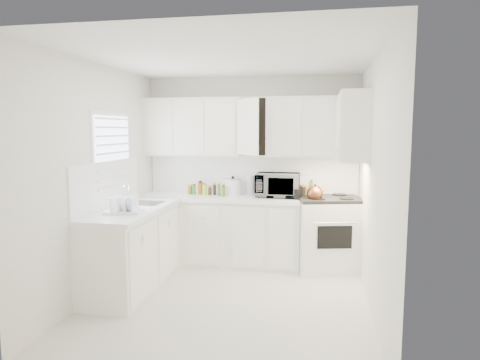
% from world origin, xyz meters
% --- Properties ---
extents(floor, '(3.20, 3.20, 0.00)m').
position_xyz_m(floor, '(0.00, 0.00, 0.00)').
color(floor, silver).
rests_on(floor, ground).
extents(ceiling, '(3.20, 3.20, 0.00)m').
position_xyz_m(ceiling, '(0.00, 0.00, 2.60)').
color(ceiling, white).
rests_on(ceiling, ground).
extents(wall_back, '(3.00, 0.00, 3.00)m').
position_xyz_m(wall_back, '(0.00, 1.60, 1.30)').
color(wall_back, white).
rests_on(wall_back, ground).
extents(wall_front, '(3.00, 0.00, 3.00)m').
position_xyz_m(wall_front, '(0.00, -1.60, 1.30)').
color(wall_front, white).
rests_on(wall_front, ground).
extents(wall_left, '(0.00, 3.20, 3.20)m').
position_xyz_m(wall_left, '(-1.50, 0.00, 1.30)').
color(wall_left, white).
rests_on(wall_left, ground).
extents(wall_right, '(0.00, 3.20, 3.20)m').
position_xyz_m(wall_right, '(1.50, 0.00, 1.30)').
color(wall_right, white).
rests_on(wall_right, ground).
extents(window_blinds, '(0.06, 0.96, 1.06)m').
position_xyz_m(window_blinds, '(-1.48, 0.35, 1.55)').
color(window_blinds, white).
rests_on(window_blinds, wall_left).
extents(lower_cabinets_back, '(2.22, 0.60, 0.90)m').
position_xyz_m(lower_cabinets_back, '(-0.39, 1.30, 0.45)').
color(lower_cabinets_back, white).
rests_on(lower_cabinets_back, floor).
extents(lower_cabinets_left, '(0.60, 1.60, 0.90)m').
position_xyz_m(lower_cabinets_left, '(-1.20, 0.20, 0.45)').
color(lower_cabinets_left, white).
rests_on(lower_cabinets_left, floor).
extents(countertop_back, '(2.24, 0.64, 0.05)m').
position_xyz_m(countertop_back, '(-0.39, 1.29, 0.93)').
color(countertop_back, white).
rests_on(countertop_back, lower_cabinets_back).
extents(countertop_left, '(0.64, 1.62, 0.05)m').
position_xyz_m(countertop_left, '(-1.19, 0.20, 0.93)').
color(countertop_left, white).
rests_on(countertop_left, lower_cabinets_left).
extents(backsplash_back, '(2.98, 0.02, 0.55)m').
position_xyz_m(backsplash_back, '(0.00, 1.59, 1.23)').
color(backsplash_back, white).
rests_on(backsplash_back, wall_back).
extents(backsplash_left, '(0.02, 1.60, 0.55)m').
position_xyz_m(backsplash_left, '(-1.49, 0.20, 1.23)').
color(backsplash_left, white).
rests_on(backsplash_left, wall_left).
extents(upper_cabinets_back, '(3.00, 0.33, 0.80)m').
position_xyz_m(upper_cabinets_back, '(0.00, 1.44, 1.50)').
color(upper_cabinets_back, white).
rests_on(upper_cabinets_back, wall_back).
extents(upper_cabinets_right, '(0.33, 0.90, 0.80)m').
position_xyz_m(upper_cabinets_right, '(1.33, 0.82, 1.50)').
color(upper_cabinets_right, white).
rests_on(upper_cabinets_right, wall_right).
extents(sink, '(0.42, 0.38, 0.30)m').
position_xyz_m(sink, '(-1.19, 0.55, 1.07)').
color(sink, gray).
rests_on(sink, countertop_left).
extents(stove, '(0.94, 0.83, 1.25)m').
position_xyz_m(stove, '(1.09, 1.28, 0.63)').
color(stove, white).
rests_on(stove, floor).
extents(tea_kettle, '(0.29, 0.26, 0.24)m').
position_xyz_m(tea_kettle, '(0.91, 1.12, 1.06)').
color(tea_kettle, '#9D4A2B').
rests_on(tea_kettle, stove).
extents(frying_pan, '(0.30, 0.45, 0.04)m').
position_xyz_m(frying_pan, '(1.27, 1.44, 0.96)').
color(frying_pan, black).
rests_on(frying_pan, stove).
extents(microwave, '(0.59, 0.34, 0.39)m').
position_xyz_m(microwave, '(0.40, 1.35, 1.15)').
color(microwave, gray).
rests_on(microwave, countertop_back).
extents(rice_cooker, '(0.33, 0.33, 0.26)m').
position_xyz_m(rice_cooker, '(-0.23, 1.41, 1.08)').
color(rice_cooker, white).
rests_on(rice_cooker, countertop_back).
extents(paper_towel, '(0.12, 0.12, 0.27)m').
position_xyz_m(paper_towel, '(-0.00, 1.52, 1.08)').
color(paper_towel, white).
rests_on(paper_towel, countertop_back).
extents(utensil_crock, '(0.14, 0.14, 0.33)m').
position_xyz_m(utensil_crock, '(0.68, 1.18, 1.12)').
color(utensil_crock, black).
rests_on(utensil_crock, countertop_back).
extents(dish_rack, '(0.43, 0.35, 0.21)m').
position_xyz_m(dish_rack, '(-1.16, -0.07, 1.06)').
color(dish_rack, white).
rests_on(dish_rack, countertop_left).
extents(spice_left_0, '(0.06, 0.06, 0.13)m').
position_xyz_m(spice_left_0, '(-0.85, 1.42, 1.02)').
color(spice_left_0, olive).
rests_on(spice_left_0, countertop_back).
extents(spice_left_1, '(0.06, 0.06, 0.13)m').
position_xyz_m(spice_left_1, '(-0.78, 1.33, 1.02)').
color(spice_left_1, '#417828').
rests_on(spice_left_1, countertop_back).
extents(spice_left_2, '(0.06, 0.06, 0.13)m').
position_xyz_m(spice_left_2, '(-0.70, 1.42, 1.02)').
color(spice_left_2, '#B15117').
rests_on(spice_left_2, countertop_back).
extents(spice_left_3, '(0.06, 0.06, 0.13)m').
position_xyz_m(spice_left_3, '(-0.62, 1.33, 1.02)').
color(spice_left_3, '#ADCB2F').
rests_on(spice_left_3, countertop_back).
extents(spice_left_4, '(0.06, 0.06, 0.13)m').
position_xyz_m(spice_left_4, '(-0.55, 1.42, 1.02)').
color(spice_left_4, '#4C3215').
rests_on(spice_left_4, countertop_back).
extents(spice_left_5, '(0.06, 0.06, 0.13)m').
position_xyz_m(spice_left_5, '(-0.47, 1.33, 1.02)').
color(spice_left_5, black).
rests_on(spice_left_5, countertop_back).
extents(spice_left_6, '(0.06, 0.06, 0.13)m').
position_xyz_m(spice_left_6, '(-0.40, 1.42, 1.02)').
color(spice_left_6, olive).
rests_on(spice_left_6, countertop_back).
extents(spice_left_7, '(0.06, 0.06, 0.13)m').
position_xyz_m(spice_left_7, '(-0.32, 1.33, 1.02)').
color(spice_left_7, '#417828').
rests_on(spice_left_7, countertop_back).
extents(sauce_right_0, '(0.06, 0.06, 0.19)m').
position_xyz_m(sauce_right_0, '(0.58, 1.46, 1.05)').
color(sauce_right_0, '#B15117').
rests_on(sauce_right_0, countertop_back).
extents(sauce_right_1, '(0.06, 0.06, 0.19)m').
position_xyz_m(sauce_right_1, '(0.64, 1.40, 1.05)').
color(sauce_right_1, '#ADCB2F').
rests_on(sauce_right_1, countertop_back).
extents(sauce_right_2, '(0.06, 0.06, 0.19)m').
position_xyz_m(sauce_right_2, '(0.69, 1.46, 1.05)').
color(sauce_right_2, '#4C3215').
rests_on(sauce_right_2, countertop_back).
extents(sauce_right_3, '(0.06, 0.06, 0.19)m').
position_xyz_m(sauce_right_3, '(0.74, 1.40, 1.05)').
color(sauce_right_3, black).
rests_on(sauce_right_3, countertop_back).
extents(sauce_right_4, '(0.06, 0.06, 0.19)m').
position_xyz_m(sauce_right_4, '(0.80, 1.46, 1.05)').
color(sauce_right_4, olive).
rests_on(sauce_right_4, countertop_back).
extents(sauce_right_5, '(0.06, 0.06, 0.19)m').
position_xyz_m(sauce_right_5, '(0.85, 1.40, 1.05)').
color(sauce_right_5, '#417828').
rests_on(sauce_right_5, countertop_back).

